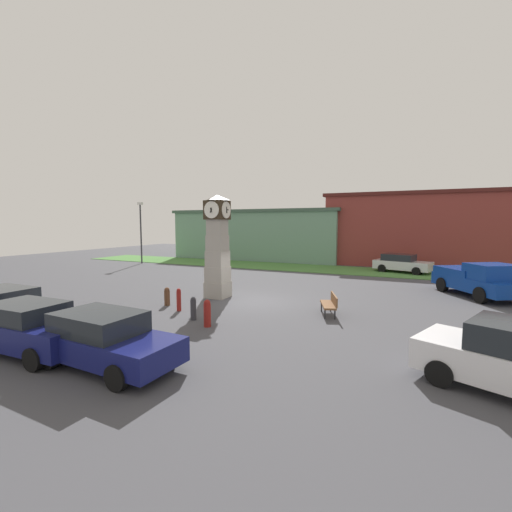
{
  "coord_description": "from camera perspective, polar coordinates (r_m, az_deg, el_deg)",
  "views": [
    {
      "loc": [
        7.14,
        -15.2,
        3.9
      ],
      "look_at": [
        -0.89,
        2.05,
        2.08
      ],
      "focal_mm": 24.0,
      "sensor_mm": 36.0,
      "label": 1
    }
  ],
  "objects": [
    {
      "name": "clock_tower",
      "position": [
        18.01,
        -6.43,
        1.46
      ],
      "size": [
        1.4,
        1.39,
        5.37
      ],
      "color": "#9E998F",
      "rests_on": "ground_plane"
    },
    {
      "name": "ground_plane",
      "position": [
        17.24,
        -0.2,
        -7.63
      ],
      "size": [
        73.99,
        73.99,
        0.0
      ],
      "primitive_type": "plane",
      "color": "#424247"
    },
    {
      "name": "car_navy_sedan",
      "position": [
        15.28,
        -36.64,
        -7.36
      ],
      "size": [
        3.83,
        2.11,
        1.58
      ],
      "color": "silver",
      "rests_on": "ground_plane"
    },
    {
      "name": "warehouse_blue_far",
      "position": [
        40.55,
        2.15,
        3.73
      ],
      "size": [
        18.88,
        11.98,
        5.35
      ],
      "color": "gray",
      "rests_on": "ground_plane"
    },
    {
      "name": "car_by_building",
      "position": [
        10.42,
        -23.81,
        -12.58
      ],
      "size": [
        4.26,
        2.02,
        1.49
      ],
      "color": "navy",
      "rests_on": "ground_plane"
    },
    {
      "name": "grass_verge_far",
      "position": [
        30.7,
        5.71,
        -1.84
      ],
      "size": [
        44.4,
        5.19,
        0.04
      ],
      "primitive_type": "cube",
      "color": "#477A38",
      "rests_on": "ground_plane"
    },
    {
      "name": "bollard_far_row",
      "position": [
        15.76,
        -12.74,
        -7.09
      ],
      "size": [
        0.2,
        0.2,
        1.02
      ],
      "color": "maroon",
      "rests_on": "ground_plane"
    },
    {
      "name": "storefront_low_left",
      "position": [
        37.67,
        25.89,
        4.07
      ],
      "size": [
        17.52,
        11.47,
        6.69
      ],
      "color": "maroon",
      "rests_on": "ground_plane"
    },
    {
      "name": "pickup_truck",
      "position": [
        21.81,
        33.19,
        -3.27
      ],
      "size": [
        4.4,
        5.32,
        1.85
      ],
      "color": "navy",
      "rests_on": "ground_plane"
    },
    {
      "name": "bollard_end_row",
      "position": [
        16.94,
        -14.6,
        -6.52
      ],
      "size": [
        0.27,
        0.27,
        0.87
      ],
      "color": "brown",
      "rests_on": "ground_plane"
    },
    {
      "name": "bollard_near_tower",
      "position": [
        13.22,
        -8.13,
        -9.38
      ],
      "size": [
        0.27,
        0.27,
        1.04
      ],
      "color": "maroon",
      "rests_on": "ground_plane"
    },
    {
      "name": "car_near_tower",
      "position": [
        12.47,
        -33.38,
        -9.96
      ],
      "size": [
        4.0,
        1.94,
        1.52
      ],
      "color": "navy",
      "rests_on": "ground_plane"
    },
    {
      "name": "bench",
      "position": [
        15.0,
        12.25,
        -7.68
      ],
      "size": [
        1.05,
        1.68,
        0.9
      ],
      "color": "brown",
      "rests_on": "ground_plane"
    },
    {
      "name": "pedestrian_crossing_lot",
      "position": [
        33.92,
        -4.82,
        0.57
      ],
      "size": [
        0.41,
        0.47,
        1.77
      ],
      "color": "gold",
      "rests_on": "ground_plane"
    },
    {
      "name": "pedestrian_by_cars",
      "position": [
        39.76,
        -11.71,
        1.14
      ],
      "size": [
        0.45,
        0.35,
        1.72
      ],
      "color": "#3F3F47",
      "rests_on": "ground_plane"
    },
    {
      "name": "bollard_mid_row",
      "position": [
        14.22,
        -10.41,
        -8.56
      ],
      "size": [
        0.23,
        0.23,
        0.95
      ],
      "color": "#333338",
      "rests_on": "ground_plane"
    },
    {
      "name": "car_far_lot",
      "position": [
        29.52,
        23.08,
        -1.1
      ],
      "size": [
        4.51,
        2.88,
        1.47
      ],
      "color": "silver",
      "rests_on": "ground_plane"
    },
    {
      "name": "street_lamp_near_road",
      "position": [
        35.14,
        -18.65,
        4.44
      ],
      "size": [
        0.5,
        0.24,
        5.93
      ],
      "color": "#333338",
      "rests_on": "ground_plane"
    }
  ]
}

